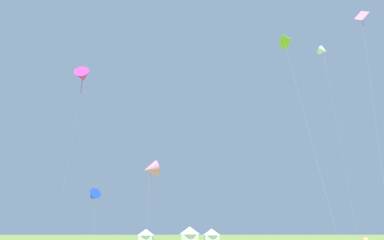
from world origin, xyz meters
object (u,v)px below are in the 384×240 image
(kite_magenta_delta, at_px, (83,76))
(kite_white_delta, at_px, (323,51))
(festival_tent_left, at_px, (190,233))
(kite_lime_diamond, at_px, (286,48))
(kite_pink_diamond, at_px, (362,20))
(kite_blue_delta, at_px, (93,196))
(kite_pink_delta, at_px, (151,169))
(festival_tent_right, at_px, (212,234))
(festival_tent_center, at_px, (146,234))

(kite_magenta_delta, height_order, kite_white_delta, kite_white_delta)
(kite_magenta_delta, height_order, festival_tent_left, kite_magenta_delta)
(kite_magenta_delta, relative_size, kite_lime_diamond, 1.39)
(kite_pink_diamond, distance_m, kite_magenta_delta, 45.79)
(kite_blue_delta, bearing_deg, kite_pink_delta, -37.63)
(kite_pink_delta, distance_m, kite_blue_delta, 11.61)
(festival_tent_left, relative_size, festival_tent_right, 1.17)
(kite_magenta_delta, distance_m, festival_tent_center, 35.65)
(kite_white_delta, bearing_deg, festival_tent_center, 155.94)
(festival_tent_left, distance_m, festival_tent_right, 4.68)
(festival_tent_right, bearing_deg, kite_magenta_delta, -137.21)
(kite_pink_delta, bearing_deg, kite_pink_diamond, -2.51)
(kite_pink_delta, xyz_separation_m, festival_tent_right, (10.51, 32.15, -8.32))
(kite_magenta_delta, height_order, festival_tent_center, kite_magenta_delta)
(kite_lime_diamond, distance_m, festival_tent_left, 51.11)
(kite_white_delta, xyz_separation_m, kite_blue_delta, (-41.17, -9.35, -29.58))
(kite_pink_diamond, relative_size, festival_tent_center, 9.30)
(kite_pink_delta, xyz_separation_m, kite_white_delta, (32.25, 16.23, 26.78))
(festival_tent_center, distance_m, festival_tent_left, 9.24)
(kite_pink_diamond, relative_size, festival_tent_left, 7.67)
(kite_pink_diamond, xyz_separation_m, kite_lime_diamond, (-16.32, -13.57, -12.44))
(kite_magenta_delta, distance_m, kite_blue_delta, 21.42)
(kite_pink_delta, bearing_deg, kite_white_delta, 26.71)
(festival_tent_left, bearing_deg, kite_white_delta, -31.07)
(kite_lime_diamond, height_order, festival_tent_center, kite_lime_diamond)
(festival_tent_left, bearing_deg, kite_pink_delta, -100.29)
(kite_magenta_delta, xyz_separation_m, kite_blue_delta, (4.33, -3.28, -20.72))
(festival_tent_right, bearing_deg, festival_tent_left, -180.00)
(kite_pink_delta, relative_size, kite_blue_delta, 1.36)
(kite_pink_delta, xyz_separation_m, kite_blue_delta, (-8.92, 6.88, -2.81))
(festival_tent_right, bearing_deg, festival_tent_center, 180.00)
(kite_pink_diamond, xyz_separation_m, kite_white_delta, (1.39, 17.58, 4.52))
(kite_pink_diamond, relative_size, kite_magenta_delta, 1.16)
(kite_pink_delta, distance_m, kite_white_delta, 44.95)
(kite_magenta_delta, bearing_deg, festival_tent_center, 65.87)
(kite_blue_delta, bearing_deg, kite_pink_diamond, -11.69)
(kite_pink_delta, distance_m, festival_tent_left, 33.66)
(kite_blue_delta, distance_m, festival_tent_center, 26.46)
(kite_pink_diamond, bearing_deg, kite_lime_diamond, -140.24)
(kite_pink_diamond, bearing_deg, kite_blue_delta, 168.31)
(kite_white_delta, distance_m, kite_lime_diamond, 39.65)
(kite_pink_delta, height_order, kite_white_delta, kite_white_delta)
(kite_magenta_delta, height_order, festival_tent_right, kite_magenta_delta)
(festival_tent_left, height_order, festival_tent_right, festival_tent_left)
(kite_pink_delta, bearing_deg, festival_tent_center, 96.03)
(kite_magenta_delta, xyz_separation_m, festival_tent_right, (23.76, 21.99, -26.23))
(kite_lime_diamond, xyz_separation_m, festival_tent_right, (-4.03, 47.07, -18.13))
(festival_tent_center, bearing_deg, kite_magenta_delta, -114.13)
(kite_lime_diamond, relative_size, festival_tent_center, 5.77)
(kite_magenta_delta, xyz_separation_m, festival_tent_left, (19.08, 21.99, -25.99))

